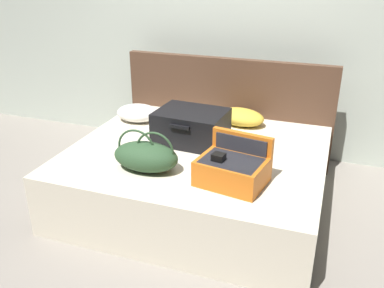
{
  "coord_description": "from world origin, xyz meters",
  "views": [
    {
      "loc": [
        0.98,
        -2.48,
        1.89
      ],
      "look_at": [
        0.0,
        0.27,
        0.59
      ],
      "focal_mm": 39.17,
      "sensor_mm": 36.0,
      "label": 1
    }
  ],
  "objects_px": {
    "duffel_bag": "(146,156)",
    "hard_case_large": "(191,126)",
    "pillow_center_head": "(241,117)",
    "pillow_near_headboard": "(138,113)",
    "bed": "(197,176)",
    "hard_case_medium": "(233,168)"
  },
  "relations": [
    {
      "from": "pillow_near_headboard",
      "to": "hard_case_large",
      "type": "bearing_deg",
      "value": -24.7
    },
    {
      "from": "hard_case_medium",
      "to": "pillow_near_headboard",
      "type": "xyz_separation_m",
      "value": [
        -1.13,
        0.86,
        -0.03
      ]
    },
    {
      "from": "bed",
      "to": "pillow_center_head",
      "type": "xyz_separation_m",
      "value": [
        0.2,
        0.65,
        0.32
      ]
    },
    {
      "from": "bed",
      "to": "hard_case_large",
      "type": "distance_m",
      "value": 0.41
    },
    {
      "from": "duffel_bag",
      "to": "hard_case_large",
      "type": "bearing_deg",
      "value": 77.19
    },
    {
      "from": "bed",
      "to": "hard_case_medium",
      "type": "distance_m",
      "value": 0.68
    },
    {
      "from": "hard_case_medium",
      "to": "duffel_bag",
      "type": "relative_size",
      "value": 1.01
    },
    {
      "from": "hard_case_large",
      "to": "hard_case_medium",
      "type": "height_order",
      "value": "hard_case_medium"
    },
    {
      "from": "hard_case_medium",
      "to": "duffel_bag",
      "type": "distance_m",
      "value": 0.63
    },
    {
      "from": "pillow_center_head",
      "to": "pillow_near_headboard",
      "type": "bearing_deg",
      "value": -166.36
    },
    {
      "from": "hard_case_medium",
      "to": "pillow_center_head",
      "type": "distance_m",
      "value": 1.1
    },
    {
      "from": "hard_case_large",
      "to": "pillow_center_head",
      "type": "relative_size",
      "value": 1.32
    },
    {
      "from": "duffel_bag",
      "to": "pillow_near_headboard",
      "type": "height_order",
      "value": "duffel_bag"
    },
    {
      "from": "pillow_center_head",
      "to": "bed",
      "type": "bearing_deg",
      "value": -106.7
    },
    {
      "from": "hard_case_medium",
      "to": "pillow_near_headboard",
      "type": "relative_size",
      "value": 1.23
    },
    {
      "from": "pillow_center_head",
      "to": "hard_case_large",
      "type": "bearing_deg",
      "value": -119.68
    },
    {
      "from": "bed",
      "to": "pillow_near_headboard",
      "type": "distance_m",
      "value": 0.91
    },
    {
      "from": "hard_case_large",
      "to": "pillow_near_headboard",
      "type": "height_order",
      "value": "hard_case_large"
    },
    {
      "from": "duffel_bag",
      "to": "pillow_near_headboard",
      "type": "distance_m",
      "value": 1.01
    },
    {
      "from": "bed",
      "to": "duffel_bag",
      "type": "relative_size",
      "value": 4.09
    },
    {
      "from": "duffel_bag",
      "to": "pillow_near_headboard",
      "type": "bearing_deg",
      "value": 119.65
    },
    {
      "from": "hard_case_medium",
      "to": "hard_case_large",
      "type": "bearing_deg",
      "value": 141.03
    }
  ]
}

